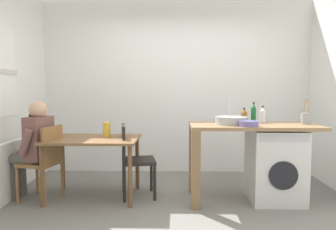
{
  "coord_description": "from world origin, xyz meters",
  "views": [
    {
      "loc": [
        0.0,
        -3.29,
        1.34
      ],
      "look_at": [
        -0.09,
        0.45,
        1.03
      ],
      "focal_mm": 33.45,
      "sensor_mm": 36.0,
      "label": 1
    }
  ],
  "objects_px": {
    "chair_opposite": "(132,156)",
    "bottle_clear_small": "(262,115)",
    "chair_person_seat": "(45,159)",
    "utensil_crock": "(305,118)",
    "dining_table": "(93,146)",
    "mixing_bowl": "(248,123)",
    "seated_person": "(33,145)",
    "washing_machine": "(274,165)",
    "bottle_tall_green": "(244,116)",
    "bottle_squat_brown": "(253,113)",
    "vase": "(106,129)"
  },
  "relations": [
    {
      "from": "chair_person_seat",
      "to": "bottle_clear_small",
      "type": "bearing_deg",
      "value": -72.65
    },
    {
      "from": "chair_person_seat",
      "to": "chair_opposite",
      "type": "height_order",
      "value": "same"
    },
    {
      "from": "seated_person",
      "to": "vase",
      "type": "relative_size",
      "value": 6.45
    },
    {
      "from": "chair_opposite",
      "to": "mixing_bowl",
      "type": "distance_m",
      "value": 1.45
    },
    {
      "from": "chair_person_seat",
      "to": "bottle_clear_small",
      "type": "relative_size",
      "value": 4.26
    },
    {
      "from": "mixing_bowl",
      "to": "utensil_crock",
      "type": "bearing_deg",
      "value": 18.73
    },
    {
      "from": "dining_table",
      "to": "bottle_clear_small",
      "type": "relative_size",
      "value": 5.21
    },
    {
      "from": "chair_person_seat",
      "to": "bottle_clear_small",
      "type": "distance_m",
      "value": 2.68
    },
    {
      "from": "chair_person_seat",
      "to": "mixing_bowl",
      "type": "relative_size",
      "value": 3.99
    },
    {
      "from": "chair_opposite",
      "to": "utensil_crock",
      "type": "xyz_separation_m",
      "value": [
        2.09,
        -0.03,
        0.48
      ]
    },
    {
      "from": "bottle_tall_green",
      "to": "bottle_squat_brown",
      "type": "height_order",
      "value": "bottle_squat_brown"
    },
    {
      "from": "chair_opposite",
      "to": "mixing_bowl",
      "type": "bearing_deg",
      "value": 67.39
    },
    {
      "from": "bottle_clear_small",
      "to": "seated_person",
      "type": "bearing_deg",
      "value": -176.32
    },
    {
      "from": "bottle_tall_green",
      "to": "bottle_squat_brown",
      "type": "bearing_deg",
      "value": 7.32
    },
    {
      "from": "seated_person",
      "to": "mixing_bowl",
      "type": "distance_m",
      "value": 2.55
    },
    {
      "from": "chair_person_seat",
      "to": "bottle_squat_brown",
      "type": "relative_size",
      "value": 3.52
    },
    {
      "from": "chair_person_seat",
      "to": "bottle_tall_green",
      "type": "height_order",
      "value": "bottle_tall_green"
    },
    {
      "from": "dining_table",
      "to": "utensil_crock",
      "type": "xyz_separation_m",
      "value": [
        2.56,
        0.0,
        0.35
      ]
    },
    {
      "from": "washing_machine",
      "to": "chair_opposite",
      "type": "bearing_deg",
      "value": 177.22
    },
    {
      "from": "utensil_crock",
      "to": "washing_machine",
      "type": "bearing_deg",
      "value": -171.9
    },
    {
      "from": "chair_opposite",
      "to": "washing_machine",
      "type": "distance_m",
      "value": 1.72
    },
    {
      "from": "washing_machine",
      "to": "seated_person",
      "type": "bearing_deg",
      "value": -179.34
    },
    {
      "from": "seated_person",
      "to": "bottle_squat_brown",
      "type": "bearing_deg",
      "value": -73.01
    },
    {
      "from": "mixing_bowl",
      "to": "vase",
      "type": "distance_m",
      "value": 1.72
    },
    {
      "from": "bottle_squat_brown",
      "to": "seated_person",
      "type": "bearing_deg",
      "value": -175.7
    },
    {
      "from": "dining_table",
      "to": "bottle_tall_green",
      "type": "distance_m",
      "value": 1.89
    },
    {
      "from": "bottle_tall_green",
      "to": "mixing_bowl",
      "type": "bearing_deg",
      "value": -94.08
    },
    {
      "from": "dining_table",
      "to": "utensil_crock",
      "type": "relative_size",
      "value": 3.67
    },
    {
      "from": "dining_table",
      "to": "vase",
      "type": "distance_m",
      "value": 0.26
    },
    {
      "from": "bottle_clear_small",
      "to": "vase",
      "type": "bearing_deg",
      "value": 179.93
    },
    {
      "from": "dining_table",
      "to": "vase",
      "type": "bearing_deg",
      "value": 33.69
    },
    {
      "from": "bottle_clear_small",
      "to": "utensil_crock",
      "type": "xyz_separation_m",
      "value": [
        0.49,
        -0.09,
        -0.03
      ]
    },
    {
      "from": "chair_opposite",
      "to": "vase",
      "type": "height_order",
      "value": "vase"
    },
    {
      "from": "chair_person_seat",
      "to": "seated_person",
      "type": "relative_size",
      "value": 0.75
    },
    {
      "from": "bottle_squat_brown",
      "to": "mixing_bowl",
      "type": "distance_m",
      "value": 0.4
    },
    {
      "from": "utensil_crock",
      "to": "vase",
      "type": "relative_size",
      "value": 1.61
    },
    {
      "from": "bottle_squat_brown",
      "to": "vase",
      "type": "distance_m",
      "value": 1.83
    },
    {
      "from": "bottle_clear_small",
      "to": "vase",
      "type": "height_order",
      "value": "bottle_clear_small"
    },
    {
      "from": "mixing_bowl",
      "to": "dining_table",
      "type": "bearing_deg",
      "value": 172.36
    },
    {
      "from": "bottle_tall_green",
      "to": "bottle_clear_small",
      "type": "xyz_separation_m",
      "value": [
        0.23,
        -0.01,
        0.01
      ]
    },
    {
      "from": "vase",
      "to": "bottle_tall_green",
      "type": "bearing_deg",
      "value": 0.17
    },
    {
      "from": "washing_machine",
      "to": "mixing_bowl",
      "type": "distance_m",
      "value": 0.67
    },
    {
      "from": "chair_person_seat",
      "to": "bottle_clear_small",
      "type": "xyz_separation_m",
      "value": [
        2.62,
        0.21,
        0.51
      ]
    },
    {
      "from": "washing_machine",
      "to": "vase",
      "type": "bearing_deg",
      "value": 175.88
    },
    {
      "from": "chair_opposite",
      "to": "dining_table",
      "type": "bearing_deg",
      "value": -96.52
    },
    {
      "from": "chair_opposite",
      "to": "bottle_clear_small",
      "type": "distance_m",
      "value": 1.68
    },
    {
      "from": "dining_table",
      "to": "washing_machine",
      "type": "xyz_separation_m",
      "value": [
        2.2,
        -0.05,
        -0.21
      ]
    },
    {
      "from": "bottle_clear_small",
      "to": "bottle_tall_green",
      "type": "bearing_deg",
      "value": 178.17
    },
    {
      "from": "dining_table",
      "to": "seated_person",
      "type": "height_order",
      "value": "seated_person"
    },
    {
      "from": "chair_person_seat",
      "to": "utensil_crock",
      "type": "height_order",
      "value": "utensil_crock"
    }
  ]
}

